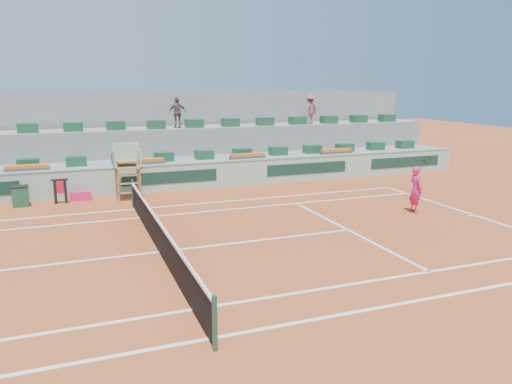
# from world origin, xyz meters

# --- Properties ---
(ground) EXTENTS (90.00, 90.00, 0.00)m
(ground) POSITION_xyz_m (0.00, 0.00, 0.00)
(ground) COLOR #9B3F1E
(ground) RESTS_ON ground
(seating_tier_lower) EXTENTS (36.00, 4.00, 1.20)m
(seating_tier_lower) POSITION_xyz_m (0.00, 10.70, 0.60)
(seating_tier_lower) COLOR gray
(seating_tier_lower) RESTS_ON ground
(seating_tier_upper) EXTENTS (36.00, 2.40, 2.60)m
(seating_tier_upper) POSITION_xyz_m (0.00, 12.30, 1.30)
(seating_tier_upper) COLOR gray
(seating_tier_upper) RESTS_ON ground
(stadium_back_wall) EXTENTS (36.00, 0.40, 4.40)m
(stadium_back_wall) POSITION_xyz_m (0.00, 13.90, 2.20)
(stadium_back_wall) COLOR gray
(stadium_back_wall) RESTS_ON ground
(player_bag) EXTENTS (0.89, 0.39, 0.39)m
(player_bag) POSITION_xyz_m (-1.96, 7.87, 0.20)
(player_bag) COLOR #EB1E6E
(player_bag) RESTS_ON ground
(spectator_mid) EXTENTS (0.95, 0.43, 1.60)m
(spectator_mid) POSITION_xyz_m (3.15, 11.76, 3.40)
(spectator_mid) COLOR brown
(spectator_mid) RESTS_ON seating_tier_upper
(spectator_right) EXTENTS (1.23, 1.01, 1.66)m
(spectator_right) POSITION_xyz_m (10.86, 11.87, 3.43)
(spectator_right) COLOR #944A51
(spectator_right) RESTS_ON seating_tier_upper
(court_lines) EXTENTS (23.89, 11.09, 0.01)m
(court_lines) POSITION_xyz_m (0.00, 0.00, 0.01)
(court_lines) COLOR white
(court_lines) RESTS_ON ground
(tennis_net) EXTENTS (0.10, 11.97, 1.10)m
(tennis_net) POSITION_xyz_m (0.00, 0.00, 0.53)
(tennis_net) COLOR black
(tennis_net) RESTS_ON ground
(advertising_hoarding) EXTENTS (36.00, 0.34, 1.26)m
(advertising_hoarding) POSITION_xyz_m (0.02, 8.50, 0.63)
(advertising_hoarding) COLOR #9AC2AC
(advertising_hoarding) RESTS_ON ground
(umpire_chair) EXTENTS (1.10, 0.90, 2.40)m
(umpire_chair) POSITION_xyz_m (0.00, 7.50, 1.54)
(umpire_chair) COLOR olive
(umpire_chair) RESTS_ON ground
(seat_row_lower) EXTENTS (32.90, 0.60, 0.44)m
(seat_row_lower) POSITION_xyz_m (0.00, 9.80, 1.42)
(seat_row_lower) COLOR #194C2D
(seat_row_lower) RESTS_ON seating_tier_lower
(seat_row_upper) EXTENTS (32.90, 0.60, 0.44)m
(seat_row_upper) POSITION_xyz_m (0.00, 11.70, 2.82)
(seat_row_upper) COLOR #194C2D
(seat_row_upper) RESTS_ON seating_tier_upper
(flower_planters) EXTENTS (26.80, 0.36, 0.28)m
(flower_planters) POSITION_xyz_m (-1.50, 9.00, 1.33)
(flower_planters) COLOR #4B4B4B
(flower_planters) RESTS_ON seating_tier_lower
(drink_cooler_a) EXTENTS (0.63, 0.54, 0.84)m
(drink_cooler_a) POSITION_xyz_m (-4.24, 7.63, 0.42)
(drink_cooler_a) COLOR #18482C
(drink_cooler_a) RESTS_ON ground
(towel_rack) EXTENTS (0.68, 0.11, 1.03)m
(towel_rack) POSITION_xyz_m (-2.73, 7.59, 0.60)
(towel_rack) COLOR black
(towel_rack) RESTS_ON ground
(tennis_player) EXTENTS (0.50, 0.91, 2.28)m
(tennis_player) POSITION_xyz_m (10.07, 1.21, 0.91)
(tennis_player) COLOR #EB1E6E
(tennis_player) RESTS_ON ground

